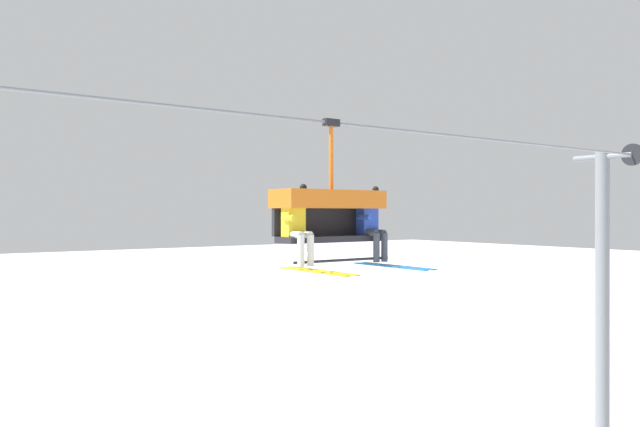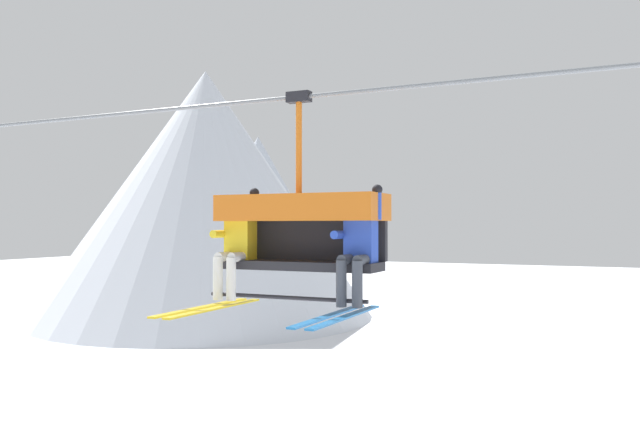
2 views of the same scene
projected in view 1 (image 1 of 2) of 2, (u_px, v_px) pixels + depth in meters
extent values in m
cylinder|color=slate|center=(602.00, 304.00, 16.46)|extent=(0.36, 0.36, 8.10)
cylinder|color=slate|center=(602.00, 157.00, 16.45)|extent=(0.16, 1.60, 0.16)
cylinder|color=black|center=(632.00, 155.00, 15.81)|extent=(0.08, 0.56, 0.56)
cylinder|color=slate|center=(386.00, 128.00, 10.91)|extent=(18.72, 0.05, 0.05)
cube|color=#232328|center=(331.00, 239.00, 10.21)|extent=(1.89, 0.48, 0.10)
cube|color=#232328|center=(321.00, 222.00, 10.43)|extent=(1.89, 0.08, 0.45)
cube|color=#D16619|center=(329.00, 199.00, 10.25)|extent=(1.93, 0.68, 0.30)
cylinder|color=black|center=(343.00, 260.00, 9.95)|extent=(1.89, 0.04, 0.04)
cylinder|color=#D16619|center=(331.00, 158.00, 10.20)|extent=(0.07, 0.07, 1.06)
cube|color=black|center=(331.00, 123.00, 10.20)|extent=(0.28, 0.12, 0.12)
cube|color=yellow|center=(293.00, 220.00, 9.75)|extent=(0.32, 0.22, 0.52)
sphere|color=silver|center=(293.00, 197.00, 9.75)|extent=(0.22, 0.22, 0.22)
ellipsoid|color=black|center=(297.00, 197.00, 9.66)|extent=(0.16, 0.04, 0.08)
cylinder|color=silver|center=(295.00, 235.00, 9.56)|extent=(0.11, 0.34, 0.11)
cylinder|color=silver|center=(304.00, 234.00, 9.66)|extent=(0.11, 0.34, 0.11)
cylinder|color=silver|center=(301.00, 251.00, 9.42)|extent=(0.11, 0.11, 0.48)
cylinder|color=silver|center=(310.00, 250.00, 9.52)|extent=(0.11, 0.11, 0.48)
cube|color=gold|center=(312.00, 272.00, 9.18)|extent=(0.09, 1.70, 0.02)
cube|color=gold|center=(322.00, 271.00, 9.28)|extent=(0.09, 1.70, 0.02)
cylinder|color=yellow|center=(289.00, 218.00, 9.52)|extent=(0.09, 0.30, 0.09)
cylinder|color=yellow|center=(303.00, 198.00, 9.86)|extent=(0.09, 0.09, 0.30)
sphere|color=black|center=(303.00, 187.00, 9.86)|extent=(0.11, 0.11, 0.11)
cube|color=#2847B7|center=(367.00, 220.00, 10.63)|extent=(0.32, 0.22, 0.52)
sphere|color=silver|center=(367.00, 199.00, 10.63)|extent=(0.22, 0.22, 0.22)
ellipsoid|color=black|center=(371.00, 199.00, 10.55)|extent=(0.17, 0.04, 0.08)
cylinder|color=#3D424C|center=(370.00, 233.00, 10.44)|extent=(0.11, 0.34, 0.11)
cylinder|color=#3D424C|center=(378.00, 233.00, 10.55)|extent=(0.11, 0.34, 0.11)
cylinder|color=#3D424C|center=(376.00, 248.00, 10.30)|extent=(0.11, 0.11, 0.48)
cylinder|color=#3D424C|center=(384.00, 247.00, 10.41)|extent=(0.11, 0.11, 0.48)
cube|color=#1E6BB2|center=(389.00, 266.00, 10.06)|extent=(0.09, 1.70, 0.02)
cube|color=#1E6BB2|center=(397.00, 266.00, 10.17)|extent=(0.09, 1.70, 0.02)
cylinder|color=#2847B7|center=(364.00, 217.00, 10.40)|extent=(0.09, 0.30, 0.09)
cylinder|color=#2847B7|center=(376.00, 199.00, 10.74)|extent=(0.09, 0.09, 0.30)
sphere|color=black|center=(376.00, 189.00, 10.74)|extent=(0.11, 0.11, 0.11)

